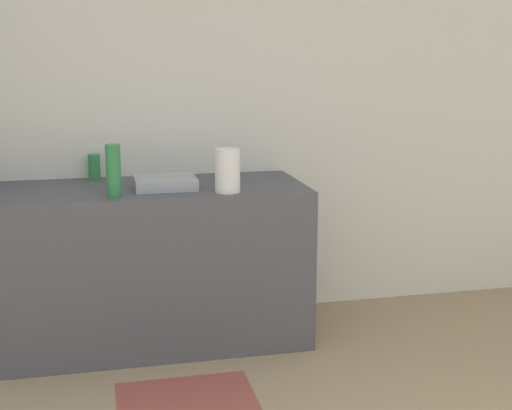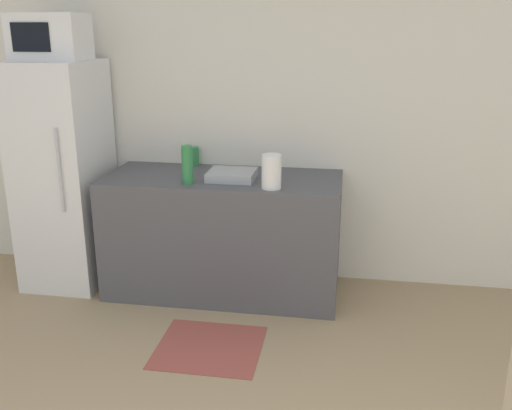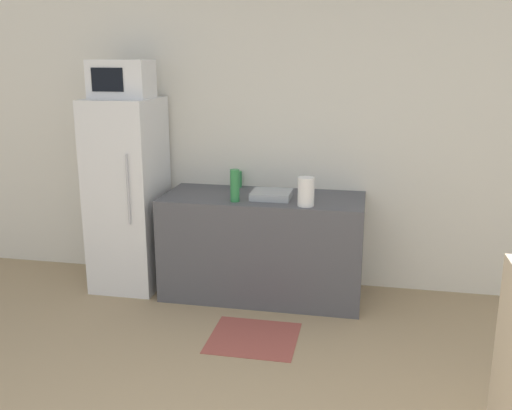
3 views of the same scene
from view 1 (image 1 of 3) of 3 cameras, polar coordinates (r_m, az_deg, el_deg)
name	(u,v)px [view 1 (image 1 of 3)]	position (r m, az deg, el deg)	size (l,w,h in m)	color
wall_back	(205,100)	(4.22, -4.07, 8.39)	(8.00, 0.06, 2.60)	silver
counter	(152,265)	(3.95, -8.35, -4.75)	(1.67, 0.71, 0.87)	#4C4C51
sink_basin	(165,183)	(3.80, -7.29, 1.80)	(0.32, 0.28, 0.06)	#9EA3A8
bottle_tall	(113,171)	(3.61, -11.34, 2.72)	(0.07, 0.07, 0.26)	#2D7F42
bottle_short	(94,167)	(4.12, -12.82, 2.99)	(0.07, 0.07, 0.14)	#2D7F42
paper_towel_roll	(228,171)	(3.64, -2.29, 2.77)	(0.13, 0.13, 0.23)	white
kitchen_rug	(188,405)	(3.37, -5.43, -15.67)	(0.64, 0.59, 0.01)	#99473D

